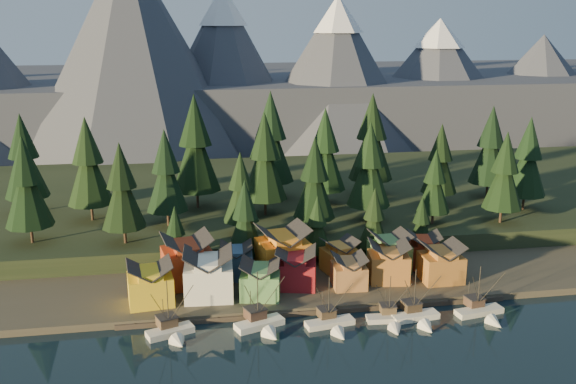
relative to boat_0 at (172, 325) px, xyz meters
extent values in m
plane|color=black|center=(29.10, -10.21, -2.44)|extent=(500.00, 500.00, 0.00)
cube|color=#3E3A2D|center=(29.10, 29.79, -1.69)|extent=(400.00, 50.00, 1.50)
cube|color=black|center=(29.10, 79.79, 0.56)|extent=(420.00, 100.00, 6.00)
cube|color=#4A3E35|center=(29.10, 6.29, -1.94)|extent=(80.00, 4.00, 1.00)
cube|color=#444657|center=(29.10, 229.79, 12.56)|extent=(560.00, 160.00, 30.00)
cone|color=#444657|center=(-15.90, 169.79, 42.56)|extent=(100.00, 100.00, 90.00)
cone|color=#444657|center=(24.10, 187.79, 33.56)|extent=(80.00, 80.00, 72.00)
cone|color=white|center=(24.10, 187.79, 60.92)|extent=(22.40, 22.40, 17.28)
cone|color=#444657|center=(74.10, 175.79, 31.56)|extent=(84.00, 84.00, 68.00)
cone|color=white|center=(74.10, 175.79, 57.40)|extent=(23.52, 23.52, 16.32)
cone|color=#444657|center=(129.10, 191.79, 26.56)|extent=(92.00, 92.00, 58.00)
cone|color=white|center=(129.10, 191.79, 48.60)|extent=(25.76, 25.76, 13.92)
cone|color=#444657|center=(189.10, 199.79, 22.56)|extent=(88.00, 88.00, 50.00)
cube|color=silver|center=(-0.35, 0.94, -2.07)|extent=(9.41, 6.12, 1.71)
cone|color=silver|center=(1.35, -3.61, -2.07)|extent=(4.07, 3.96, 3.21)
cube|color=black|center=(-0.35, 0.94, -2.71)|extent=(9.63, 6.24, 0.37)
cube|color=brown|center=(-0.92, 2.45, -0.41)|extent=(4.34, 4.21, 1.93)
cube|color=#2C2929|center=(-0.92, 2.45, 0.66)|extent=(4.61, 4.49, 0.21)
cylinder|color=black|center=(-0.54, 1.44, 3.55)|extent=(0.19, 0.19, 9.64)
cylinder|color=black|center=(-1.57, 4.17, 1.09)|extent=(0.15, 0.15, 4.71)
cube|color=white|center=(16.70, 1.24, -2.05)|extent=(10.17, 6.48, 1.78)
cone|color=white|center=(18.54, -3.70, -2.05)|extent=(4.27, 4.24, 3.34)
cube|color=black|center=(16.70, 1.24, -2.72)|extent=(10.41, 6.61, 0.39)
cube|color=#4A3327|center=(16.09, 2.89, -0.33)|extent=(4.50, 4.37, 2.00)
cube|color=#2C2929|center=(16.09, 2.89, 0.79)|extent=(4.79, 4.66, 0.22)
cylinder|color=black|center=(16.50, 1.79, 3.79)|extent=(0.20, 0.20, 10.02)
cylinder|color=black|center=(15.39, 4.76, 1.23)|extent=(0.16, 0.16, 4.90)
cube|color=silver|center=(30.31, -0.42, -2.10)|extent=(10.00, 4.54, 1.56)
cone|color=silver|center=(31.21, -5.63, -2.10)|extent=(3.45, 3.75, 2.93)
cube|color=black|center=(30.31, -0.42, -2.69)|extent=(10.24, 4.63, 0.34)
cube|color=#4D3B29|center=(30.01, 1.32, -0.58)|extent=(3.58, 3.43, 1.76)
cube|color=#2C2929|center=(30.01, 1.32, 0.39)|extent=(3.81, 3.65, 0.20)
cylinder|color=black|center=(30.21, 0.16, 3.03)|extent=(0.18, 0.18, 8.80)
cylinder|color=black|center=(29.66, 3.29, 0.78)|extent=(0.14, 0.14, 4.30)
cube|color=beige|center=(42.44, -0.53, -2.12)|extent=(9.43, 3.46, 1.47)
cone|color=beige|center=(42.05, -5.59, -2.12)|extent=(3.00, 3.36, 2.76)
cube|color=black|center=(42.44, -0.53, -2.67)|extent=(9.66, 3.52, 0.32)
cube|color=brown|center=(42.57, 1.16, -0.69)|extent=(3.15, 2.98, 1.66)
cube|color=#2C2929|center=(42.57, 1.16, 0.23)|extent=(3.35, 3.18, 0.18)
cylinder|color=black|center=(42.48, 0.04, 2.71)|extent=(0.17, 0.17, 8.29)
cylinder|color=black|center=(42.71, 3.07, 0.60)|extent=(0.13, 0.13, 4.05)
cube|color=white|center=(47.69, -0.54, -2.08)|extent=(9.88, 4.29, 1.64)
cone|color=white|center=(48.37, -5.74, -2.08)|extent=(3.48, 3.64, 3.08)
cube|color=black|center=(47.69, -0.54, -2.70)|extent=(10.12, 4.37, 0.36)
cube|color=#423323|center=(47.46, 1.19, -0.49)|extent=(3.66, 3.48, 1.85)
cube|color=#2C2929|center=(47.46, 1.19, 0.54)|extent=(3.89, 3.71, 0.21)
cylinder|color=black|center=(47.61, 0.04, 3.31)|extent=(0.18, 0.18, 9.25)
cylinder|color=black|center=(47.21, 3.16, 0.95)|extent=(0.14, 0.14, 4.52)
cube|color=beige|center=(61.28, -0.53, -2.09)|extent=(10.35, 4.64, 1.59)
cone|color=beige|center=(62.22, -5.93, -2.09)|extent=(3.53, 3.87, 2.99)
cube|color=black|center=(61.28, -0.53, -2.69)|extent=(10.60, 4.73, 0.35)
cube|color=#50382A|center=(60.97, 1.27, -0.55)|extent=(3.65, 3.49, 1.79)
cube|color=#2C2929|center=(60.97, 1.27, 0.45)|extent=(3.88, 3.72, 0.20)
cylinder|color=black|center=(61.18, 0.07, 3.14)|extent=(0.18, 0.18, 8.97)
cylinder|color=black|center=(60.62, 3.31, 0.85)|extent=(0.14, 0.14, 4.38)
cube|color=yellow|center=(-4.18, 12.53, 2.09)|extent=(9.68, 8.72, 6.07)
cube|color=yellow|center=(-4.18, 12.53, 5.73)|extent=(5.72, 8.09, 1.24)
cube|color=white|center=(7.66, 13.51, 2.65)|extent=(10.47, 9.43, 7.19)
cube|color=white|center=(7.66, 13.51, 6.93)|extent=(5.99, 8.98, 1.40)
cube|color=#52884A|center=(18.31, 12.02, 1.75)|extent=(9.40, 8.98, 5.39)
cube|color=#52884A|center=(18.31, 12.02, 5.00)|extent=(5.81, 8.12, 1.14)
cube|color=maroon|center=(26.52, 15.93, 2.06)|extent=(9.99, 9.24, 6.01)
cube|color=maroon|center=(26.52, 15.93, 5.66)|extent=(6.23, 8.23, 1.20)
cube|color=#A66D3A|center=(37.87, 13.99, 1.55)|extent=(7.24, 7.24, 4.98)
cube|color=#A66D3A|center=(37.87, 13.99, 4.52)|extent=(4.10, 6.98, 0.98)
cube|color=#A16229|center=(47.29, 15.67, 2.20)|extent=(9.44, 8.30, 6.28)
cube|color=#A16229|center=(47.29, 15.67, 5.93)|extent=(5.62, 7.62, 1.20)
cube|color=#A5672A|center=(58.80, 13.93, 2.05)|extent=(8.79, 7.72, 5.98)
cube|color=#A5672A|center=(58.80, 13.93, 5.63)|extent=(4.88, 7.51, 1.22)
cube|color=#983217|center=(3.44, 21.26, 3.04)|extent=(11.64, 10.71, 7.96)
cube|color=#983217|center=(3.44, 21.26, 7.72)|extent=(7.07, 9.75, 1.44)
cube|color=#35567E|center=(14.31, 23.23, 1.95)|extent=(7.57, 7.16, 5.77)
cube|color=#35567E|center=(14.31, 23.23, 5.32)|extent=(4.37, 6.80, 1.00)
cube|color=orange|center=(24.79, 23.03, 3.10)|extent=(12.25, 10.94, 8.09)
cube|color=orange|center=(24.79, 23.03, 7.89)|extent=(7.44, 9.90, 1.52)
cube|color=#BD7E30|center=(38.05, 23.08, 1.70)|extent=(8.79, 7.83, 5.29)
cube|color=#BD7E30|center=(38.05, 23.08, 4.86)|extent=(5.49, 6.88, 1.05)
cube|color=#528347|center=(49.32, 21.27, 2.34)|extent=(8.83, 7.94, 6.56)
cube|color=#528347|center=(49.32, 21.27, 6.20)|extent=(5.03, 7.59, 1.19)
cube|color=#9E3118|center=(58.06, 22.42, 2.00)|extent=(8.39, 8.03, 5.89)
cube|color=#9E3118|center=(58.06, 22.42, 5.45)|extent=(5.16, 7.29, 1.02)
cylinder|color=#332319|center=(-32.90, 41.79, 5.85)|extent=(0.70, 0.70, 4.59)
cone|color=black|center=(-32.90, 41.79, 15.80)|extent=(11.23, 11.23, 15.82)
cone|color=black|center=(-32.90, 41.79, 23.97)|extent=(7.65, 7.65, 11.48)
cylinder|color=#332319|center=(-20.90, 57.79, 6.00)|extent=(0.70, 0.70, 4.88)
cone|color=black|center=(-20.90, 57.79, 16.57)|extent=(11.93, 11.93, 16.80)
cone|color=black|center=(-20.90, 57.79, 25.24)|extent=(8.13, 8.13, 12.20)
cylinder|color=#332319|center=(-10.90, 37.79, 5.71)|extent=(0.70, 0.70, 4.30)
cone|color=black|center=(-10.90, 37.79, 15.03)|extent=(10.52, 10.52, 14.82)
cone|color=black|center=(-10.90, 37.79, 22.68)|extent=(7.17, 7.17, 10.76)
cylinder|color=#332319|center=(-0.90, 49.79, 5.78)|extent=(0.70, 0.70, 4.45)
cone|color=black|center=(-0.90, 49.79, 15.43)|extent=(10.88, 10.88, 15.34)
cone|color=black|center=(-0.90, 49.79, 23.35)|extent=(7.42, 7.42, 11.13)
cylinder|color=#332319|center=(7.10, 64.79, 6.38)|extent=(0.70, 0.70, 5.65)
cone|color=black|center=(7.10, 64.79, 18.63)|extent=(13.82, 13.82, 19.47)
cone|color=black|center=(7.10, 64.79, 28.68)|extent=(9.42, 9.42, 14.13)
cylinder|color=#332319|center=(17.10, 39.79, 5.39)|extent=(0.70, 0.70, 3.67)
cone|color=black|center=(17.10, 39.79, 13.34)|extent=(8.97, 8.97, 12.63)
cone|color=black|center=(17.10, 39.79, 19.86)|extent=(6.11, 6.11, 9.17)
cylinder|color=#332319|center=(25.10, 54.79, 6.04)|extent=(0.70, 0.70, 4.96)
cone|color=black|center=(25.10, 54.79, 16.79)|extent=(12.13, 12.13, 17.09)
cone|color=black|center=(25.10, 54.79, 25.61)|extent=(8.27, 8.27, 12.40)
cylinder|color=#332319|center=(35.10, 37.79, 5.70)|extent=(0.70, 0.70, 4.29)
cone|color=black|center=(35.10, 37.79, 15.01)|extent=(10.50, 10.50, 14.79)
cone|color=black|center=(35.10, 37.79, 22.64)|extent=(7.16, 7.16, 10.74)
cylinder|color=#332319|center=(43.10, 61.79, 6.02)|extent=(0.70, 0.70, 4.93)
cone|color=black|center=(43.10, 61.79, 16.70)|extent=(12.05, 12.05, 16.98)
cone|color=black|center=(43.10, 61.79, 25.47)|extent=(8.22, 8.22, 12.32)
cylinder|color=#332319|center=(51.10, 44.79, 5.89)|extent=(0.70, 0.70, 4.67)
cone|color=black|center=(51.10, 44.79, 16.02)|extent=(11.43, 11.43, 16.10)
cone|color=black|center=(51.10, 44.79, 24.33)|extent=(7.79, 7.79, 11.68)
cylinder|color=#332319|center=(59.10, 69.79, 6.27)|extent=(0.70, 0.70, 5.42)
cone|color=black|center=(59.10, 69.79, 18.02)|extent=(13.26, 13.26, 18.68)
cone|color=black|center=(59.10, 69.79, 27.66)|extent=(9.04, 9.04, 13.56)
cylinder|color=#332319|center=(67.10, 39.79, 5.31)|extent=(0.70, 0.70, 3.50)
cone|color=black|center=(67.10, 39.79, 12.88)|extent=(8.54, 8.54, 12.04)
cone|color=black|center=(67.10, 39.79, 19.09)|extent=(5.83, 5.83, 8.74)
cylinder|color=#332319|center=(75.10, 55.79, 5.64)|extent=(0.70, 0.70, 4.15)
cone|color=black|center=(75.10, 55.79, 14.64)|extent=(10.16, 10.16, 14.31)
cone|color=black|center=(75.10, 55.79, 22.02)|extent=(6.92, 6.92, 10.39)
cylinder|color=#332319|center=(85.10, 37.79, 5.69)|extent=(0.70, 0.70, 4.27)
cone|color=black|center=(85.10, 37.79, 14.93)|extent=(10.43, 10.43, 14.69)
cone|color=black|center=(85.10, 37.79, 22.52)|extent=(7.11, 7.11, 10.66)
cylinder|color=#332319|center=(93.10, 61.79, 5.98)|extent=(0.70, 0.70, 4.84)
cone|color=black|center=(93.10, 61.79, 16.46)|extent=(11.82, 11.82, 16.66)
cone|color=black|center=(93.10, 61.79, 25.06)|extent=(8.06, 8.06, 12.09)
cylinder|color=#332319|center=(29.10, 71.79, 6.36)|extent=(0.70, 0.70, 5.60)
cone|color=black|center=(29.10, 71.79, 18.49)|extent=(13.69, 13.69, 19.29)
cone|color=black|center=(29.10, 71.79, 28.45)|extent=(9.33, 9.33, 14.00)
cylinder|color=#332319|center=(-38.90, 67.79, 5.98)|extent=(0.70, 0.70, 4.85)
cone|color=black|center=(-38.90, 67.79, 16.49)|extent=(11.86, 11.86, 16.71)
cone|color=black|center=(-38.90, 67.79, 25.11)|extent=(8.08, 8.08, 12.12)
cylinder|color=#332319|center=(97.10, 47.79, 5.86)|extent=(0.70, 0.70, 4.61)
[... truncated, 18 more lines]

